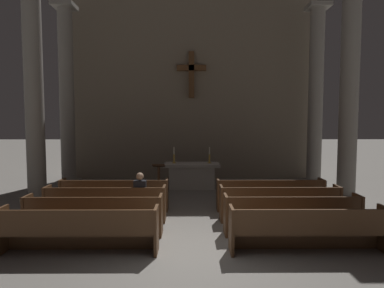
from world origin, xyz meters
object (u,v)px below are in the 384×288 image
candlestick_left (174,158)px  lone_worshipper (141,195)px  pew_right_row_1 (308,230)px  lectern (159,180)px  column_right_third (316,98)px  pew_left_row_1 (79,230)px  pew_right_row_4 (270,194)px  column_right_second (349,92)px  pew_left_row_3 (106,204)px  pew_right_row_3 (280,203)px  altar (192,175)px  pew_left_row_4 (115,195)px  column_left_second (34,92)px  pew_right_row_2 (292,215)px  pew_left_row_2 (94,215)px  column_left_third (67,98)px  candlestick_right (209,158)px

candlestick_left → lone_worshipper: candlestick_left is taller
pew_right_row_1 → lectern: 6.19m
column_right_third → pew_left_row_1: bearing=-136.4°
pew_right_row_4 → column_right_second: bearing=22.1°
pew_left_row_3 → pew_right_row_4: 4.75m
pew_right_row_3 → column_right_second: column_right_second is taller
column_right_second → column_right_third: 2.83m
altar → candlestick_left: bearing=-180.0°
pew_left_row_4 → lectern: lectern is taller
pew_left_row_4 → lone_worshipper: lone_worshipper is taller
pew_left_row_4 → column_left_second: size_ratio=0.43×
pew_right_row_4 → column_right_third: size_ratio=0.43×
pew_right_row_2 → altar: bearing=113.8°
pew_left_row_2 → lone_worshipper: lone_worshipper is taller
altar → pew_left_row_2: bearing=-113.8°
pew_right_row_3 → column_left_second: (-7.48, 2.20, 3.15)m
pew_right_row_4 → lectern: size_ratio=2.75×
pew_left_row_2 → pew_right_row_1: bearing=-12.7°
pew_left_row_3 → column_left_third: bearing=119.5°
pew_left_row_2 → altar: (2.32, 5.25, 0.06)m
pew_left_row_3 → altar: altar is taller
pew_right_row_4 → pew_left_row_2: bearing=-155.8°
pew_left_row_3 → altar: (2.32, 4.21, 0.06)m
pew_left_row_2 → pew_left_row_4: same height
pew_left_row_2 → pew_left_row_4: bearing=90.0°
pew_left_row_1 → altar: altar is taller
pew_left_row_4 → pew_right_row_3: bearing=-12.7°
pew_left_row_1 → pew_left_row_4: 3.13m
pew_left_row_2 → column_left_third: size_ratio=0.43×
column_left_third → column_right_third: (10.33, 0.00, 0.00)m
altar → candlestick_right: (0.70, -0.00, 0.68)m
pew_left_row_2 → pew_right_row_1: (4.64, -1.04, 0.00)m
pew_left_row_4 → pew_right_row_3: (4.64, -1.04, 0.00)m
column_right_second → candlestick_right: 5.46m
column_left_third → pew_right_row_2: bearing=-39.1°
pew_left_row_1 → pew_right_row_1: same height
pew_left_row_2 → pew_right_row_2: (4.64, 0.00, 0.00)m
pew_right_row_1 → pew_right_row_3: 2.09m
lectern → pew_right_row_1: bearing=-55.4°
pew_left_row_3 → lectern: size_ratio=2.75×
pew_right_row_1 → pew_right_row_4: (0.00, 3.13, 0.00)m
column_right_third → candlestick_right: 5.14m
lectern → lone_worshipper: bearing=-93.9°
pew_left_row_1 → candlestick_right: candlestick_right is taller
column_right_second → column_left_second: bearing=180.0°
pew_right_row_1 → pew_right_row_2: bearing=90.0°
pew_left_row_4 → lone_worshipper: size_ratio=2.40×
pew_left_row_3 → pew_left_row_4: bearing=90.0°
column_right_second → column_left_third: bearing=164.7°
altar → column_right_third: bearing=9.1°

